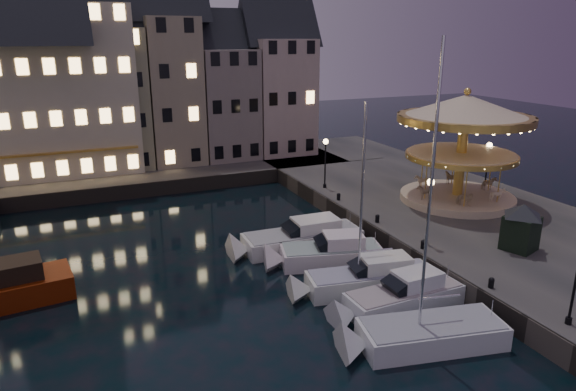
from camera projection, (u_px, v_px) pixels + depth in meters
name	position (u px, v px, depth m)	size (l,w,h in m)	color
ground	(329.00, 292.00, 28.30)	(160.00, 160.00, 0.00)	black
quay_east	(456.00, 215.00, 38.69)	(16.00, 56.00, 1.30)	#474442
quay_north	(121.00, 176.00, 49.62)	(44.00, 12.00, 1.30)	#474442
quaywall_e	(365.00, 230.00, 35.65)	(0.15, 44.00, 1.30)	#47423A
quaywall_n	(152.00, 189.00, 45.12)	(48.00, 0.15, 1.30)	#47423A
streetlamp_b	(429.00, 202.00, 30.73)	(0.44, 0.44, 4.17)	black
streetlamp_c	(325.00, 156.00, 42.56)	(0.44, 0.44, 4.17)	black
streetlamp_d	(488.00, 160.00, 41.16)	(0.44, 0.44, 4.17)	black
bollard_a	(491.00, 282.00, 25.95)	(0.30, 0.30, 0.57)	black
bollard_b	(423.00, 244.00, 30.77)	(0.30, 0.30, 0.57)	black
bollard_c	(377.00, 218.00, 35.16)	(0.30, 0.30, 0.57)	black
bollard_d	(339.00, 196.00, 39.98)	(0.30, 0.30, 0.57)	black
townhouse_nb	(41.00, 97.00, 46.82)	(6.16, 8.00, 13.80)	slate
townhouse_nc	(110.00, 88.00, 48.97)	(6.82, 8.00, 14.80)	gray
townhouse_nd	(170.00, 81.00, 51.01)	(5.50, 8.00, 15.80)	gray
townhouse_ne	(224.00, 94.00, 53.52)	(6.16, 8.00, 12.80)	gray
townhouse_nf	(277.00, 87.00, 55.67)	(6.82, 8.00, 13.80)	#AF9990
hotel_corner	(40.00, 80.00, 46.40)	(17.60, 9.00, 16.80)	beige
motorboat_a	(420.00, 336.00, 23.20)	(7.69, 3.86, 12.73)	silver
motorboat_b	(397.00, 299.00, 26.24)	(7.35, 2.30, 2.15)	silver
motorboat_c	(363.00, 280.00, 28.25)	(8.17, 3.35, 10.79)	silver
motorboat_d	(325.00, 255.00, 31.63)	(7.29, 4.03, 2.15)	silver
motorboat_e	(297.00, 239.00, 33.99)	(8.96, 2.91, 2.15)	silver
carousel	(464.00, 128.00, 38.17)	(9.89, 9.89, 8.65)	#CAB491
ticket_kiosk	(522.00, 219.00, 30.19)	(2.76, 2.76, 3.23)	black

